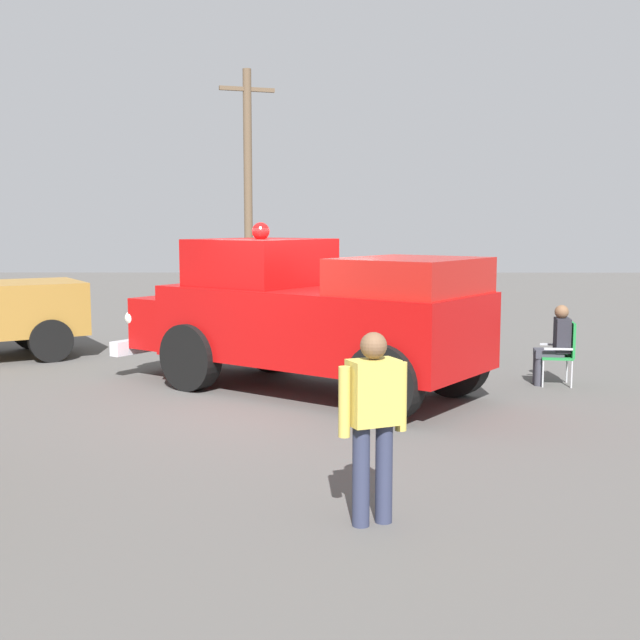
{
  "coord_description": "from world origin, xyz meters",
  "views": [
    {
      "loc": [
        -11.74,
        -0.46,
        2.6
      ],
      "look_at": [
        0.41,
        -0.41,
        1.12
      ],
      "focal_mm": 45.49,
      "sensor_mm": 36.0,
      "label": 1
    }
  ],
  "objects_px": {
    "lawn_chair_near_truck": "(564,349)",
    "lawn_chair_by_car": "(465,330)",
    "spectator_seated": "(555,342)",
    "vintage_fire_truck": "(308,314)",
    "utility_pole": "(248,185)",
    "spectator_standing": "(373,415)"
  },
  "relations": [
    {
      "from": "lawn_chair_near_truck",
      "to": "lawn_chair_by_car",
      "type": "height_order",
      "value": "same"
    },
    {
      "from": "utility_pole",
      "to": "spectator_seated",
      "type": "bearing_deg",
      "value": -153.94
    },
    {
      "from": "lawn_chair_by_car",
      "to": "utility_pole",
      "type": "xyz_separation_m",
      "value": [
        10.01,
        4.95,
        3.14
      ]
    },
    {
      "from": "lawn_chair_by_car",
      "to": "spectator_standing",
      "type": "bearing_deg",
      "value": 164.94
    },
    {
      "from": "vintage_fire_truck",
      "to": "spectator_seated",
      "type": "distance_m",
      "value": 4.0
    },
    {
      "from": "vintage_fire_truck",
      "to": "spectator_seated",
      "type": "bearing_deg",
      "value": -82.89
    },
    {
      "from": "spectator_seated",
      "to": "utility_pole",
      "type": "bearing_deg",
      "value": 26.06
    },
    {
      "from": "lawn_chair_near_truck",
      "to": "spectator_seated",
      "type": "relative_size",
      "value": 0.79
    },
    {
      "from": "lawn_chair_by_car",
      "to": "utility_pole",
      "type": "distance_m",
      "value": 11.6
    },
    {
      "from": "lawn_chair_by_car",
      "to": "spectator_standing",
      "type": "distance_m",
      "value": 8.59
    },
    {
      "from": "spectator_seated",
      "to": "vintage_fire_truck",
      "type": "bearing_deg",
      "value": 97.11
    },
    {
      "from": "vintage_fire_truck",
      "to": "lawn_chair_near_truck",
      "type": "bearing_deg",
      "value": -83.37
    },
    {
      "from": "spectator_seated",
      "to": "spectator_standing",
      "type": "xyz_separation_m",
      "value": [
        -6.03,
        3.28,
        0.27
      ]
    },
    {
      "from": "lawn_chair_by_car",
      "to": "spectator_seated",
      "type": "relative_size",
      "value": 0.79
    },
    {
      "from": "utility_pole",
      "to": "spectator_standing",
      "type": "bearing_deg",
      "value": -171.54
    },
    {
      "from": "vintage_fire_truck",
      "to": "spectator_seated",
      "type": "height_order",
      "value": "vintage_fire_truck"
    },
    {
      "from": "lawn_chair_by_car",
      "to": "spectator_seated",
      "type": "height_order",
      "value": "spectator_seated"
    },
    {
      "from": "spectator_seated",
      "to": "utility_pole",
      "type": "distance_m",
      "value": 13.99
    },
    {
      "from": "lawn_chair_near_truck",
      "to": "lawn_chair_by_car",
      "type": "distance_m",
      "value": 2.56
    },
    {
      "from": "vintage_fire_truck",
      "to": "lawn_chair_near_truck",
      "type": "height_order",
      "value": "vintage_fire_truck"
    },
    {
      "from": "spectator_seated",
      "to": "utility_pole",
      "type": "relative_size",
      "value": 0.18
    },
    {
      "from": "spectator_standing",
      "to": "spectator_seated",
      "type": "bearing_deg",
      "value": -28.55
    }
  ]
}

